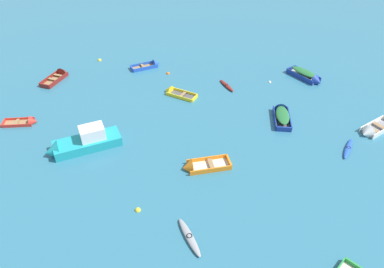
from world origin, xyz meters
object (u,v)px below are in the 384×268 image
(rowboat_deep_blue_near_right, at_px, (308,76))
(kayak_blue_midfield_left, at_px, (348,148))
(rowboat_white_far_left, at_px, (371,131))
(rowboat_maroon_near_camera, at_px, (60,75))
(mooring_buoy_between_boats_right, at_px, (270,82))
(mooring_buoy_central, at_px, (138,210))
(rowboat_deep_blue_near_left, at_px, (282,113))
(mooring_buoy_far_field, at_px, (168,74))
(motor_launch_turquoise_back_row_right, at_px, (82,143))
(rowboat_red_center, at_px, (28,122))
(rowboat_blue_back_row_center, at_px, (151,65))
(rowboat_orange_midfield_right, at_px, (196,167))
(mooring_buoy_midfield, at_px, (100,60))
(kayak_maroon_foreground_center, at_px, (227,86))
(rowboat_yellow_outer_left, at_px, (173,92))
(kayak_grey_far_right, at_px, (189,237))

(rowboat_deep_blue_near_right, relative_size, kayak_blue_midfield_left, 1.62)
(rowboat_white_far_left, relative_size, rowboat_maroon_near_camera, 1.03)
(mooring_buoy_between_boats_right, height_order, mooring_buoy_central, mooring_buoy_central)
(rowboat_deep_blue_near_left, bearing_deg, mooring_buoy_far_field, 138.14)
(motor_launch_turquoise_back_row_right, height_order, rowboat_red_center, motor_launch_turquoise_back_row_right)
(rowboat_blue_back_row_center, bearing_deg, rowboat_deep_blue_near_right, -14.70)
(rowboat_orange_midfield_right, distance_m, mooring_buoy_midfield, 23.26)
(motor_launch_turquoise_back_row_right, distance_m, rowboat_white_far_left, 26.38)
(motor_launch_turquoise_back_row_right, relative_size, rowboat_orange_midfield_right, 1.61)
(kayak_maroon_foreground_center, bearing_deg, rowboat_deep_blue_near_right, 4.98)
(rowboat_white_far_left, xyz_separation_m, mooring_buoy_midfield, (-27.09, 17.29, -0.23))
(motor_launch_turquoise_back_row_right, distance_m, rowboat_orange_midfield_right, 10.31)
(rowboat_yellow_outer_left, height_order, rowboat_red_center, rowboat_yellow_outer_left)
(kayak_grey_far_right, distance_m, mooring_buoy_between_boats_right, 22.97)
(rowboat_white_far_left, distance_m, rowboat_blue_back_row_center, 25.49)
(mooring_buoy_midfield, bearing_deg, rowboat_deep_blue_near_left, -35.72)
(mooring_buoy_midfield, distance_m, mooring_buoy_central, 25.49)
(mooring_buoy_central, bearing_deg, rowboat_maroon_near_camera, 115.48)
(rowboat_white_far_left, xyz_separation_m, mooring_buoy_far_field, (-18.53, 13.06, -0.23))
(rowboat_deep_blue_near_right, relative_size, rowboat_red_center, 1.40)
(rowboat_yellow_outer_left, distance_m, kayak_grey_far_right, 18.75)
(kayak_blue_midfield_left, relative_size, rowboat_red_center, 0.86)
(kayak_maroon_foreground_center, bearing_deg, kayak_blue_midfield_left, -52.72)
(motor_launch_turquoise_back_row_right, bearing_deg, kayak_maroon_foreground_center, 33.94)
(rowboat_white_far_left, xyz_separation_m, kayak_blue_midfield_left, (-3.15, -2.17, -0.09))
(mooring_buoy_midfield, bearing_deg, rowboat_blue_back_row_center, -18.42)
(rowboat_yellow_outer_left, height_order, motor_launch_turquoise_back_row_right, motor_launch_turquoise_back_row_right)
(rowboat_blue_back_row_center, bearing_deg, mooring_buoy_central, -91.86)
(kayak_blue_midfield_left, xyz_separation_m, rowboat_orange_midfield_right, (-13.49, -1.32, 0.07))
(mooring_buoy_far_field, bearing_deg, rowboat_maroon_near_camera, 178.99)
(rowboat_maroon_near_camera, relative_size, rowboat_deep_blue_near_left, 0.95)
(rowboat_maroon_near_camera, distance_m, mooring_buoy_between_boats_right, 24.42)
(kayak_blue_midfield_left, height_order, rowboat_orange_midfield_right, rowboat_orange_midfield_right)
(mooring_buoy_midfield, height_order, mooring_buoy_far_field, mooring_buoy_midfield)
(rowboat_maroon_near_camera, relative_size, mooring_buoy_between_boats_right, 11.96)
(mooring_buoy_midfield, bearing_deg, mooring_buoy_far_field, -26.27)
(rowboat_white_far_left, xyz_separation_m, rowboat_orange_midfield_right, (-16.64, -3.49, -0.02))
(mooring_buoy_central, bearing_deg, rowboat_yellow_outer_left, 78.76)
(rowboat_yellow_outer_left, relative_size, rowboat_maroon_near_camera, 0.92)
(rowboat_deep_blue_near_right, height_order, rowboat_blue_back_row_center, rowboat_deep_blue_near_right)
(mooring_buoy_between_boats_right, bearing_deg, rowboat_blue_back_row_center, 159.64)
(rowboat_orange_midfield_right, xyz_separation_m, mooring_buoy_central, (-4.63, -4.04, -0.21))
(kayak_maroon_foreground_center, xyz_separation_m, mooring_buoy_midfield, (-15.04, 7.77, -0.13))
(rowboat_deep_blue_near_right, bearing_deg, rowboat_white_far_left, -76.73)
(rowboat_orange_midfield_right, height_order, mooring_buoy_midfield, rowboat_orange_midfield_right)
(rowboat_orange_midfield_right, distance_m, mooring_buoy_between_boats_right, 16.66)
(rowboat_red_center, distance_m, mooring_buoy_far_field, 16.39)
(kayak_grey_far_right, bearing_deg, mooring_buoy_central, 142.75)
(rowboat_yellow_outer_left, height_order, rowboat_deep_blue_near_right, rowboat_deep_blue_near_right)
(rowboat_deep_blue_near_left, bearing_deg, rowboat_red_center, 178.02)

